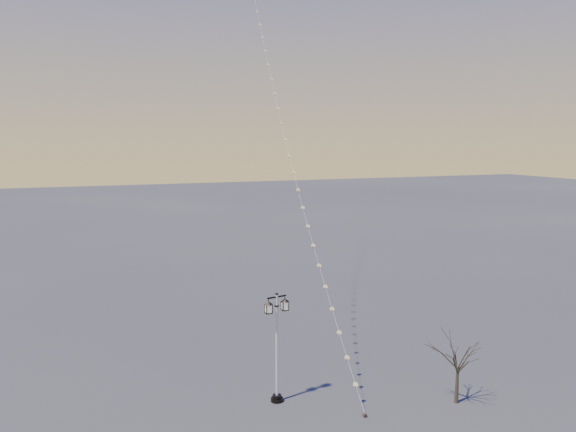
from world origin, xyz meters
TOP-DOWN VIEW (x-y plane):
  - ground at (0.00, 0.00)m, footprint 300.00×300.00m
  - street_lamp at (-1.92, 3.60)m, footprint 1.44×0.68m
  - bare_tree at (6.56, 0.07)m, footprint 2.10×2.10m
  - kite_train at (4.64, 20.32)m, footprint 6.96×40.28m

SIDE VIEW (x-z plane):
  - ground at x=0.00m, z-range 0.00..0.00m
  - bare_tree at x=6.56m, z-range 0.68..4.15m
  - street_lamp at x=-1.92m, z-range 0.31..6.05m
  - kite_train at x=4.64m, z-range -0.12..35.75m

